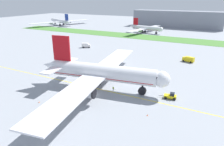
{
  "coord_description": "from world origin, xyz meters",
  "views": [
    {
      "loc": [
        35.69,
        -55.33,
        31.56
      ],
      "look_at": [
        0.17,
        11.52,
        4.05
      ],
      "focal_mm": 33.32,
      "sensor_mm": 36.0,
      "label": 1
    }
  ],
  "objects_px": {
    "parked_airliner_far_left": "(61,21)",
    "parked_airliner_far_centre": "(146,28)",
    "service_truck_fuel_bowser": "(86,45)",
    "traffic_cone_near_nose": "(147,115)",
    "service_truck_baggage_loader": "(188,59)",
    "airliner_foreground": "(101,73)",
    "pushback_tug": "(171,96)",
    "ground_crew_wingwalker_port": "(113,88)",
    "traffic_cone_port_wing": "(39,102)"
  },
  "relations": [
    {
      "from": "airliner_foreground",
      "to": "parked_airliner_far_left",
      "type": "height_order",
      "value": "airliner_foreground"
    },
    {
      "from": "traffic_cone_port_wing",
      "to": "parked_airliner_far_centre",
      "type": "distance_m",
      "value": 150.43
    },
    {
      "from": "airliner_foreground",
      "to": "service_truck_fuel_bowser",
      "type": "distance_m",
      "value": 68.47
    },
    {
      "from": "ground_crew_wingwalker_port",
      "to": "service_truck_baggage_loader",
      "type": "height_order",
      "value": "service_truck_baggage_loader"
    },
    {
      "from": "ground_crew_wingwalker_port",
      "to": "service_truck_fuel_bowser",
      "type": "xyz_separation_m",
      "value": [
        -48.0,
        52.22,
        0.67
      ]
    },
    {
      "from": "parked_airliner_far_centre",
      "to": "traffic_cone_port_wing",
      "type": "bearing_deg",
      "value": -83.57
    },
    {
      "from": "pushback_tug",
      "to": "service_truck_baggage_loader",
      "type": "height_order",
      "value": "service_truck_baggage_loader"
    },
    {
      "from": "parked_airliner_far_centre",
      "to": "airliner_foreground",
      "type": "bearing_deg",
      "value": -77.53
    },
    {
      "from": "pushback_tug",
      "to": "ground_crew_wingwalker_port",
      "type": "height_order",
      "value": "pushback_tug"
    },
    {
      "from": "ground_crew_wingwalker_port",
      "to": "service_truck_fuel_bowser",
      "type": "distance_m",
      "value": 70.93
    },
    {
      "from": "ground_crew_wingwalker_port",
      "to": "parked_airliner_far_centre",
      "type": "distance_m",
      "value": 134.58
    },
    {
      "from": "service_truck_fuel_bowser",
      "to": "service_truck_baggage_loader",
      "type": "bearing_deg",
      "value": -2.1
    },
    {
      "from": "parked_airliner_far_centre",
      "to": "traffic_cone_near_nose",
      "type": "bearing_deg",
      "value": -70.41
    },
    {
      "from": "traffic_cone_near_nose",
      "to": "parked_airliner_far_centre",
      "type": "bearing_deg",
      "value": 109.59
    },
    {
      "from": "pushback_tug",
      "to": "traffic_cone_near_nose",
      "type": "relative_size",
      "value": 10.06
    },
    {
      "from": "traffic_cone_near_nose",
      "to": "parked_airliner_far_left",
      "type": "height_order",
      "value": "parked_airliner_far_left"
    },
    {
      "from": "ground_crew_wingwalker_port",
      "to": "parked_airliner_far_centre",
      "type": "height_order",
      "value": "parked_airliner_far_centre"
    },
    {
      "from": "service_truck_baggage_loader",
      "to": "parked_airliner_far_centre",
      "type": "xyz_separation_m",
      "value": [
        -51.68,
        80.47,
        2.97
      ]
    },
    {
      "from": "traffic_cone_near_nose",
      "to": "airliner_foreground",
      "type": "bearing_deg",
      "value": 154.94
    },
    {
      "from": "pushback_tug",
      "to": "parked_airliner_far_centre",
      "type": "height_order",
      "value": "parked_airliner_far_centre"
    },
    {
      "from": "service_truck_fuel_bowser",
      "to": "airliner_foreground",
      "type": "bearing_deg",
      "value": -50.63
    },
    {
      "from": "pushback_tug",
      "to": "parked_airliner_far_centre",
      "type": "relative_size",
      "value": 0.11
    },
    {
      "from": "airliner_foreground",
      "to": "service_truck_baggage_loader",
      "type": "xyz_separation_m",
      "value": [
        22.73,
        50.39,
        -4.8
      ]
    },
    {
      "from": "service_truck_baggage_loader",
      "to": "service_truck_fuel_bowser",
      "type": "height_order",
      "value": "service_truck_fuel_bowser"
    },
    {
      "from": "ground_crew_wingwalker_port",
      "to": "service_truck_fuel_bowser",
      "type": "height_order",
      "value": "service_truck_fuel_bowser"
    },
    {
      "from": "ground_crew_wingwalker_port",
      "to": "traffic_cone_near_nose",
      "type": "height_order",
      "value": "ground_crew_wingwalker_port"
    },
    {
      "from": "parked_airliner_far_left",
      "to": "parked_airliner_far_centre",
      "type": "relative_size",
      "value": 1.34
    },
    {
      "from": "service_truck_baggage_loader",
      "to": "service_truck_fuel_bowser",
      "type": "bearing_deg",
      "value": 177.9
    },
    {
      "from": "airliner_foreground",
      "to": "traffic_cone_near_nose",
      "type": "distance_m",
      "value": 24.09
    },
    {
      "from": "ground_crew_wingwalker_port",
      "to": "service_truck_baggage_loader",
      "type": "relative_size",
      "value": 0.26
    },
    {
      "from": "traffic_cone_near_nose",
      "to": "traffic_cone_port_wing",
      "type": "xyz_separation_m",
      "value": [
        -33.23,
        -8.69,
        0.0
      ]
    },
    {
      "from": "airliner_foreground",
      "to": "traffic_cone_near_nose",
      "type": "height_order",
      "value": "airliner_foreground"
    },
    {
      "from": "service_truck_baggage_loader",
      "to": "parked_airliner_far_left",
      "type": "relative_size",
      "value": 0.08
    },
    {
      "from": "pushback_tug",
      "to": "parked_airliner_far_centre",
      "type": "distance_m",
      "value": 137.72
    },
    {
      "from": "service_truck_baggage_loader",
      "to": "parked_airliner_far_centre",
      "type": "relative_size",
      "value": 0.11
    },
    {
      "from": "airliner_foreground",
      "to": "service_truck_fuel_bowser",
      "type": "bearing_deg",
      "value": 129.37
    },
    {
      "from": "pushback_tug",
      "to": "parked_airliner_far_centre",
      "type": "xyz_separation_m",
      "value": [
        -53.33,
        126.93,
        3.53
      ]
    },
    {
      "from": "traffic_cone_port_wing",
      "to": "parked_airliner_far_left",
      "type": "xyz_separation_m",
      "value": [
        -127.57,
        156.99,
        4.48
      ]
    },
    {
      "from": "traffic_cone_port_wing",
      "to": "parked_airliner_far_centre",
      "type": "height_order",
      "value": "parked_airliner_far_centre"
    },
    {
      "from": "service_truck_baggage_loader",
      "to": "parked_airliner_far_left",
      "type": "xyz_separation_m",
      "value": [
        -162.41,
        88.03,
        3.23
      ]
    },
    {
      "from": "parked_airliner_far_centre",
      "to": "service_truck_baggage_loader",
      "type": "bearing_deg",
      "value": -57.29
    },
    {
      "from": "airliner_foreground",
      "to": "ground_crew_wingwalker_port",
      "type": "height_order",
      "value": "airliner_foreground"
    },
    {
      "from": "traffic_cone_near_nose",
      "to": "traffic_cone_port_wing",
      "type": "distance_m",
      "value": 34.35
    },
    {
      "from": "pushback_tug",
      "to": "service_truck_fuel_bowser",
      "type": "height_order",
      "value": "service_truck_fuel_bowser"
    },
    {
      "from": "parked_airliner_far_left",
      "to": "traffic_cone_port_wing",
      "type": "bearing_deg",
      "value": -50.9
    },
    {
      "from": "airliner_foreground",
      "to": "traffic_cone_port_wing",
      "type": "height_order",
      "value": "airliner_foreground"
    },
    {
      "from": "service_truck_baggage_loader",
      "to": "pushback_tug",
      "type": "bearing_deg",
      "value": -87.97
    },
    {
      "from": "ground_crew_wingwalker_port",
      "to": "traffic_cone_port_wing",
      "type": "distance_m",
      "value": 25.47
    },
    {
      "from": "parked_airliner_far_left",
      "to": "parked_airliner_far_centre",
      "type": "height_order",
      "value": "parked_airliner_far_left"
    },
    {
      "from": "service_truck_fuel_bowser",
      "to": "traffic_cone_near_nose",
      "type": "bearing_deg",
      "value": -44.2
    }
  ]
}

